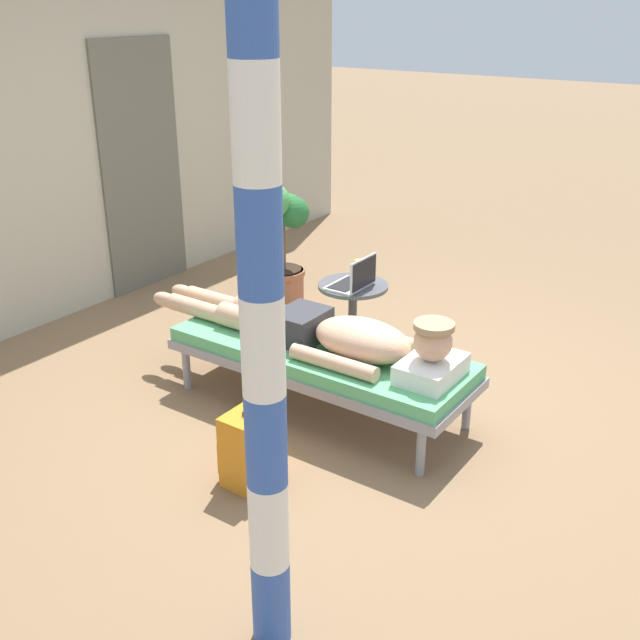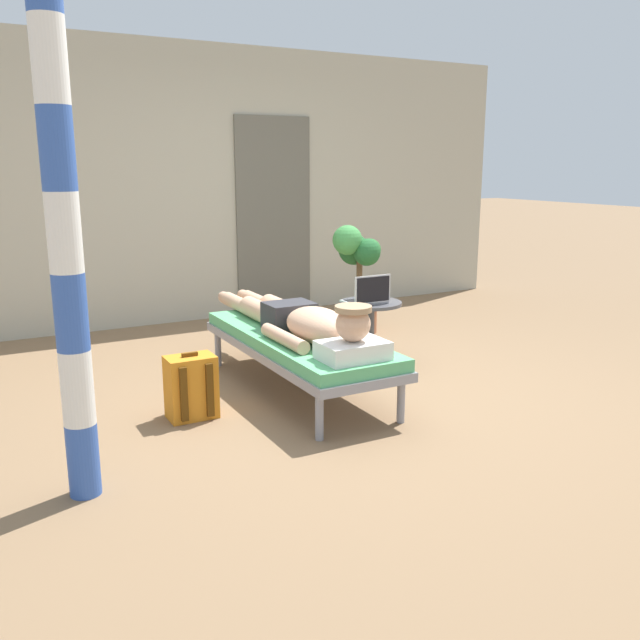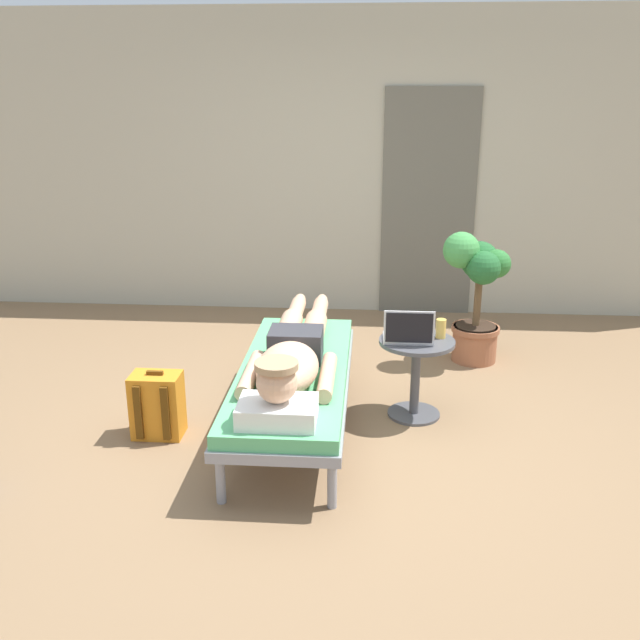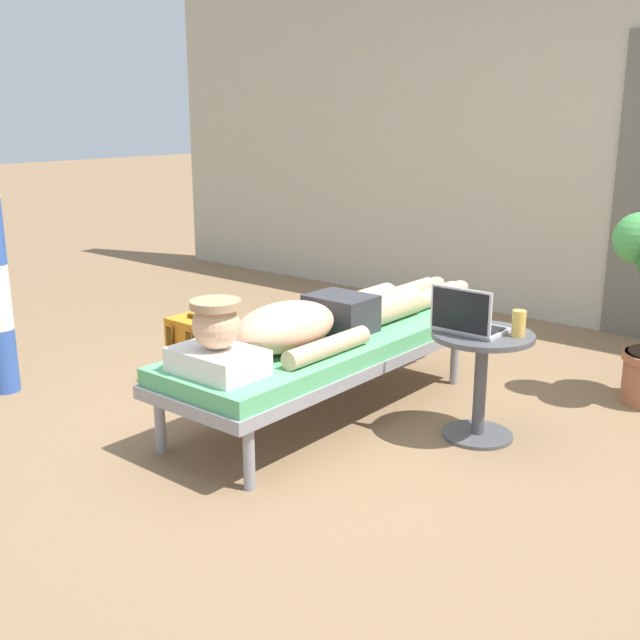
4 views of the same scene
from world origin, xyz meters
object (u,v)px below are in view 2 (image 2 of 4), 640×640
object	(u,v)px
drink_glass	(383,291)
potted_plant	(358,272)
side_table	(370,323)
porch_post	(64,233)
lounge_chair	(298,343)
person_reclining	(302,321)
laptop	(368,296)
backpack	(191,387)

from	to	relation	value
drink_glass	potted_plant	bearing A→B (deg)	69.73
side_table	porch_post	bearing A→B (deg)	-154.42
lounge_chair	side_table	size ratio (longest dim) A/B	3.59
drink_glass	potted_plant	size ratio (longest dim) A/B	0.12
drink_glass	porch_post	bearing A→B (deg)	-154.79
person_reclining	laptop	distance (m)	0.75
side_table	porch_post	distance (m)	2.76
potted_plant	lounge_chair	bearing A→B (deg)	-134.97
person_reclining	porch_post	distance (m)	1.94
person_reclining	laptop	world-z (taller)	laptop
side_table	drink_glass	world-z (taller)	drink_glass
laptop	drink_glass	bearing A→B (deg)	26.25
side_table	laptop	xyz separation A→B (m)	(-0.06, -0.05, 0.23)
lounge_chair	porch_post	distance (m)	2.04
backpack	porch_post	xyz separation A→B (m)	(-0.78, -0.74, 1.07)
drink_glass	porch_post	world-z (taller)	porch_post
laptop	potted_plant	bearing A→B (deg)	62.05
lounge_chair	person_reclining	size ratio (longest dim) A/B	0.87
lounge_chair	porch_post	size ratio (longest dim) A/B	0.74
person_reclining	porch_post	size ratio (longest dim) A/B	0.86
lounge_chair	person_reclining	distance (m)	0.18
person_reclining	backpack	world-z (taller)	person_reclining
lounge_chair	person_reclining	bearing A→B (deg)	-90.00
lounge_chair	backpack	size ratio (longest dim) A/B	4.43
backpack	laptop	bearing A→B (deg)	12.46
side_table	drink_glass	distance (m)	0.28
person_reclining	side_table	bearing A→B (deg)	22.43
lounge_chair	laptop	size ratio (longest dim) A/B	6.06
side_table	potted_plant	world-z (taller)	potted_plant
backpack	potted_plant	world-z (taller)	potted_plant
laptop	porch_post	xyz separation A→B (m)	(-2.29, -1.08, 0.68)
backpack	potted_plant	distance (m)	2.54
laptop	porch_post	world-z (taller)	porch_post
person_reclining	side_table	world-z (taller)	person_reclining
side_table	backpack	size ratio (longest dim) A/B	1.23
drink_glass	laptop	bearing A→B (deg)	-153.75
lounge_chair	porch_post	xyz separation A→B (m)	(-1.60, -0.88, 0.92)
lounge_chair	side_table	xyz separation A→B (m)	(0.76, 0.25, 0.01)
lounge_chair	potted_plant	bearing A→B (deg)	45.03
drink_glass	side_table	bearing A→B (deg)	-160.78
person_reclining	drink_glass	distance (m)	0.98
lounge_chair	porch_post	bearing A→B (deg)	-151.24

